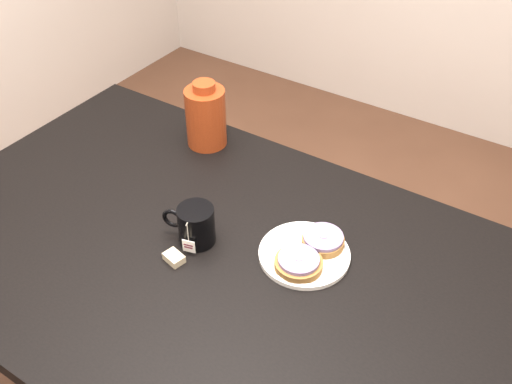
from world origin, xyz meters
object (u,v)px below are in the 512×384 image
table (203,272)px  bagel_front (299,263)px  teabag_pouch (174,258)px  plate (304,253)px  bagel_back (323,240)px  bagel_package (206,116)px  mug (195,225)px

table → bagel_front: 0.25m
table → bagel_front: (0.22, 0.06, 0.11)m
table → teabag_pouch: bearing=-110.1°
plate → bagel_back: bearing=64.1°
bagel_front → bagel_back: bearing=82.2°
bagel_back → bagel_front: size_ratio=0.84×
table → bagel_back: bearing=32.5°
plate → bagel_back: (0.02, 0.05, 0.02)m
table → bagel_package: (-0.24, 0.34, 0.17)m
bagel_back → bagel_front: 0.09m
teabag_pouch → bagel_package: size_ratio=0.24×
bagel_front → mug: mug is taller
table → bagel_front: size_ratio=9.40×
plate → teabag_pouch: teabag_pouch is taller
mug → teabag_pouch: (-0.00, -0.08, -0.04)m
bagel_back → table: bearing=-147.5°
table → mug: size_ratio=10.47×
bagel_front → teabag_pouch: bagel_front is taller
mug → teabag_pouch: mug is taller
bagel_front → teabag_pouch: (-0.24, -0.12, -0.01)m
plate → mug: bearing=-158.9°
mug → bagel_package: (-0.22, 0.33, 0.04)m
plate → mug: (-0.23, -0.09, 0.04)m
plate → bagel_package: bearing=151.8°
bagel_back → teabag_pouch: size_ratio=2.80×
bagel_front → mug: bearing=-169.4°
bagel_back → bagel_front: (-0.01, -0.09, -0.00)m
table → bagel_package: 0.45m
teabag_pouch → table: bearing=69.9°
mug → plate: bearing=6.1°
bagel_package → bagel_back: bearing=-22.5°
bagel_front → table: bearing=-165.1°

